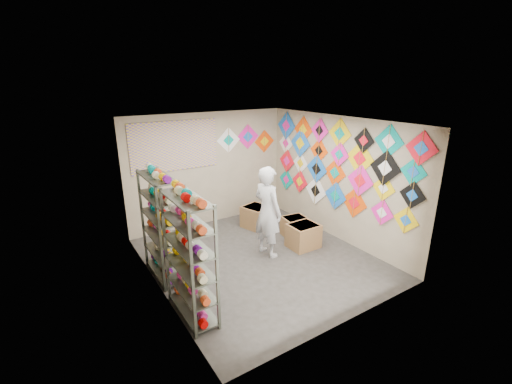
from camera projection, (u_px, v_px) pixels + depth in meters
ground at (260, 258)px, 6.84m from camera, size 4.50×4.50×0.00m
room_walls at (260, 180)px, 6.32m from camera, size 4.50×4.50×4.50m
shelf_rack_front at (190, 258)px, 4.95m from camera, size 0.40×1.10×1.90m
shelf_rack_back at (161, 227)px, 5.99m from camera, size 0.40×1.10×1.90m
string_spools at (174, 235)px, 5.44m from camera, size 0.12×2.36×0.12m
kite_wall_display at (335, 164)px, 7.39m from camera, size 0.05×4.31×2.10m
back_wall_kites at (247, 139)px, 8.55m from camera, size 1.66×0.02×0.77m
poster at (175, 146)px, 7.58m from camera, size 2.00×0.01×1.10m
shopkeeper at (268, 212)px, 6.74m from camera, size 0.82×0.67×1.85m
carton_a at (303, 236)px, 7.24m from camera, size 0.61×0.51×0.51m
carton_b at (294, 226)px, 7.81m from camera, size 0.58×0.49×0.43m
carton_c at (256, 217)px, 8.23m from camera, size 0.69×0.73×0.52m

